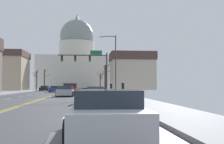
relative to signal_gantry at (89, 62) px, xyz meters
name	(u,v)px	position (x,y,z in m)	size (l,w,h in m)	color
ground	(48,97)	(-4.78, -12.02, -5.04)	(20.00, 180.00, 0.20)	#49494E
signal_gantry	(89,62)	(0.00, 0.00, 0.00)	(7.91, 0.41, 6.82)	#28282D
street_lamp_right	(113,59)	(3.13, -8.05, -0.28)	(2.24, 0.24, 7.83)	#333338
capitol_building	(77,62)	(-4.78, 70.49, 5.83)	(30.52, 22.40, 31.44)	beige
pickup_truck_near_00	(70,90)	(-2.77, -4.31, -4.34)	(2.39, 5.61, 1.62)	maroon
sedan_near_01	(66,91)	(-2.95, -10.00, -4.45)	(2.10, 4.41, 1.27)	#9EA3A8
sedan_near_02	(95,93)	(0.47, -15.71, -4.47)	(2.10, 4.51, 1.22)	navy
sedan_near_03	(94,96)	(0.17, -22.26, -4.50)	(2.20, 4.48, 1.17)	black
sedan_near_04	(102,101)	(0.47, -28.91, -4.51)	(1.99, 4.57, 1.18)	silver
sedan_near_05	(107,113)	(0.22, -35.66, -4.45)	(2.16, 4.72, 1.27)	silver
sedan_oncoming_00	(55,89)	(-6.48, 9.43, -4.49)	(2.12, 4.42, 1.19)	navy
sedan_oncoming_01	(45,88)	(-10.17, 20.45, -4.49)	(2.06, 4.53, 1.18)	black
flank_building_01	(9,71)	(-19.97, 26.13, -0.09)	(8.67, 10.12, 9.82)	tan
flank_building_02	(132,71)	(12.46, 32.61, 0.31)	(12.41, 9.97, 10.59)	#B2A38E
bare_tree_00	(105,77)	(3.65, 15.67, -1.95)	(2.73, 1.97, 5.97)	#423328
bare_tree_01	(44,79)	(-13.73, 42.85, -1.74)	(2.05, 1.30, 6.32)	brown
bare_tree_02	(100,80)	(3.53, 35.09, -2.36)	(2.37, 2.24, 5.10)	#4C3D2D
bare_tree_03	(36,79)	(-13.35, 27.41, -2.25)	(1.72, 1.47, 5.39)	#423328
pedestrian_00	(123,87)	(4.19, -9.40, -3.96)	(0.35, 0.34, 1.72)	black
pedestrian_01	(111,87)	(3.35, -2.15, -4.00)	(0.35, 0.34, 1.64)	#4C4238
bicycle_parked	(118,94)	(2.75, -16.65, -4.57)	(0.12, 1.77, 0.85)	black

